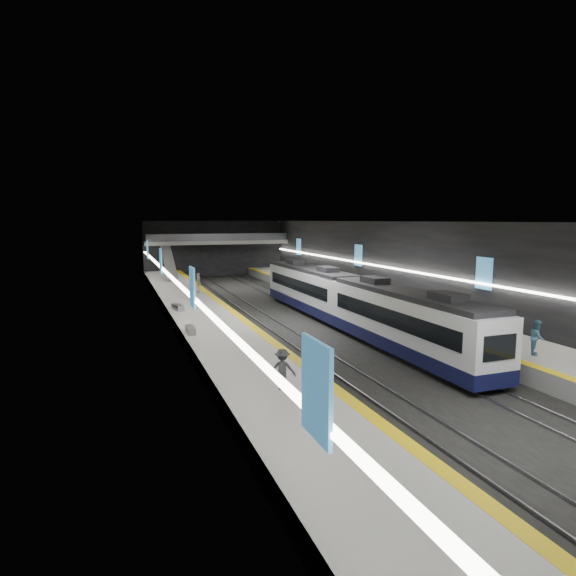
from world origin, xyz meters
name	(u,v)px	position (x,y,z in m)	size (l,w,h in m)	color
ground	(305,325)	(0.00, 0.00, 0.00)	(70.00, 70.00, 0.00)	black
ceiling	(306,222)	(0.00, 0.00, 8.00)	(20.00, 70.00, 0.04)	beige
wall_left	(173,279)	(-10.00, 0.00, 4.00)	(0.04, 70.00, 8.00)	black
wall_right	(416,269)	(10.00, 0.00, 4.00)	(0.04, 70.00, 8.00)	black
wall_back	(215,249)	(0.00, 35.00, 4.00)	(20.00, 0.04, 8.00)	black
platform_left	(210,326)	(-7.50, 0.00, 0.50)	(5.00, 70.00, 1.00)	slate
tile_surface_left	(210,319)	(-7.50, 0.00, 1.01)	(5.00, 70.00, 0.02)	#999994
tactile_strip_left	(239,317)	(-5.30, 0.00, 1.02)	(0.60, 70.00, 0.02)	yellow
platform_right	(389,312)	(7.50, 0.00, 0.50)	(5.00, 70.00, 1.00)	slate
tile_surface_right	(389,306)	(7.50, 0.00, 1.01)	(5.00, 70.00, 0.02)	#999994
tactile_strip_right	(366,308)	(5.30, 0.00, 1.02)	(0.60, 70.00, 0.02)	yellow
rails	(305,324)	(0.00, 0.00, 0.06)	(6.52, 70.00, 0.12)	gray
train	(349,300)	(2.50, -2.39, 2.20)	(2.69, 30.04, 3.60)	#10123B
ad_posters	(301,266)	(0.00, 1.00, 4.50)	(19.94, 53.50, 2.20)	#408DC1
cove_light_left	(176,282)	(-9.80, 0.00, 3.80)	(0.25, 68.60, 0.12)	white
cove_light_right	(414,272)	(9.80, 0.00, 3.80)	(0.25, 68.60, 0.12)	white
mezzanine_bridge	(218,242)	(0.00, 32.93, 5.04)	(20.00, 3.00, 1.50)	gray
escalator	(169,263)	(-7.50, 26.00, 2.90)	(1.20, 8.00, 0.60)	#99999E
bench_left_near	(191,330)	(-9.50, -3.97, 1.21)	(0.48, 1.72, 0.42)	#99999E
bench_left_far	(178,307)	(-9.25, 4.26, 1.23)	(0.52, 1.88, 0.46)	#99999E
bench_right_far	(310,275)	(9.50, 21.78, 1.23)	(0.52, 1.87, 0.46)	#99999E
passenger_right_b	(537,338)	(7.06, -15.27, 1.93)	(0.91, 0.71, 1.86)	teal
passenger_left_a	(198,283)	(-6.13, 12.91, 1.98)	(1.15, 0.48, 1.96)	beige
passenger_left_b	(282,370)	(-7.43, -15.69, 1.88)	(1.14, 0.65, 1.76)	#393B40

